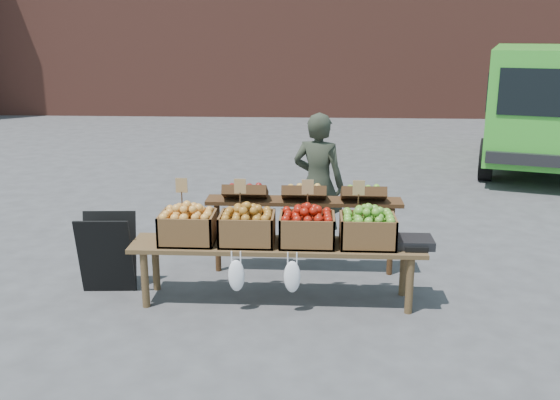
# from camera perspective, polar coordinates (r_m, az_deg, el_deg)

# --- Properties ---
(ground) EXTENTS (80.00, 80.00, 0.00)m
(ground) POSITION_cam_1_polar(r_m,az_deg,el_deg) (5.56, 7.42, -11.26)
(ground) COLOR #454547
(delivery_van) EXTENTS (3.54, 5.28, 2.17)m
(delivery_van) POSITION_cam_1_polar(r_m,az_deg,el_deg) (12.48, 23.37, 7.73)
(delivery_van) COLOR green
(delivery_van) RESTS_ON ground
(vendor) EXTENTS (0.67, 0.54, 1.60)m
(vendor) POSITION_cam_1_polar(r_m,az_deg,el_deg) (7.02, 3.51, 1.52)
(vendor) COLOR #2A2F23
(vendor) RESTS_ON ground
(chalkboard_sign) EXTENTS (0.53, 0.32, 0.78)m
(chalkboard_sign) POSITION_cam_1_polar(r_m,az_deg,el_deg) (6.27, -15.49, -4.70)
(chalkboard_sign) COLOR black
(chalkboard_sign) RESTS_ON ground
(back_table) EXTENTS (2.10, 0.44, 1.04)m
(back_table) POSITION_cam_1_polar(r_m,az_deg,el_deg) (6.45, 2.18, -2.34)
(back_table) COLOR #3D2513
(back_table) RESTS_ON ground
(display_bench) EXTENTS (2.70, 0.56, 0.57)m
(display_bench) POSITION_cam_1_polar(r_m,az_deg,el_deg) (5.86, -0.27, -6.64)
(display_bench) COLOR brown
(display_bench) RESTS_ON ground
(crate_golden_apples) EXTENTS (0.50, 0.40, 0.28)m
(crate_golden_apples) POSITION_cam_1_polar(r_m,az_deg,el_deg) (5.82, -8.42, -2.52)
(crate_golden_apples) COLOR gold
(crate_golden_apples) RESTS_ON display_bench
(crate_russet_pears) EXTENTS (0.50, 0.40, 0.28)m
(crate_russet_pears) POSITION_cam_1_polar(r_m,az_deg,el_deg) (5.74, -3.02, -2.64)
(crate_russet_pears) COLOR #AF6D21
(crate_russet_pears) RESTS_ON display_bench
(crate_red_apples) EXTENTS (0.50, 0.40, 0.28)m
(crate_red_apples) POSITION_cam_1_polar(r_m,az_deg,el_deg) (5.71, 2.49, -2.73)
(crate_red_apples) COLOR maroon
(crate_red_apples) RESTS_ON display_bench
(crate_green_apples) EXTENTS (0.50, 0.40, 0.28)m
(crate_green_apples) POSITION_cam_1_polar(r_m,az_deg,el_deg) (5.73, 8.00, -2.80)
(crate_green_apples) COLOR #37811C
(crate_green_apples) RESTS_ON display_bench
(weighing_scale) EXTENTS (0.34, 0.30, 0.08)m
(weighing_scale) POSITION_cam_1_polar(r_m,az_deg,el_deg) (5.81, 12.15, -3.77)
(weighing_scale) COLOR black
(weighing_scale) RESTS_ON display_bench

